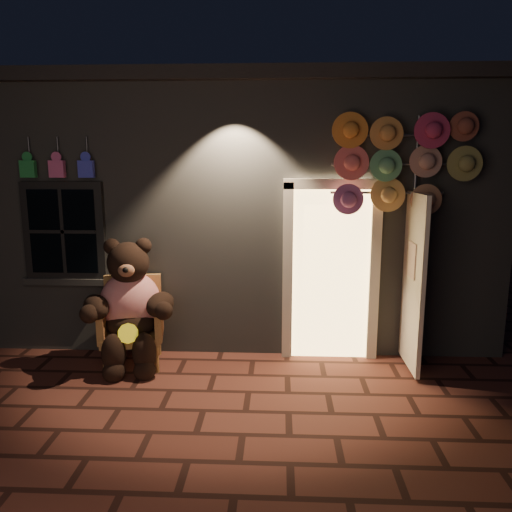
{
  "coord_description": "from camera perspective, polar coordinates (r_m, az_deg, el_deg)",
  "views": [
    {
      "loc": [
        0.73,
        -4.46,
        2.41
      ],
      "look_at": [
        0.47,
        1.0,
        1.35
      ],
      "focal_mm": 35.0,
      "sensor_mm": 36.0,
      "label": 1
    }
  ],
  "objects": [
    {
      "name": "ground",
      "position": [
        5.12,
        -6.06,
        -17.15
      ],
      "size": [
        60.0,
        60.0,
        0.0
      ],
      "primitive_type": "plane",
      "color": "#582B22",
      "rests_on": "ground"
    },
    {
      "name": "shop_building",
      "position": [
        8.51,
        -2.18,
        6.42
      ],
      "size": [
        7.3,
        5.95,
        3.51
      ],
      "color": "slate",
      "rests_on": "ground"
    },
    {
      "name": "wicker_armchair",
      "position": [
        6.18,
        -13.92,
        -7.21
      ],
      "size": [
        0.81,
        0.76,
        1.03
      ],
      "rotation": [
        0.0,
        0.0,
        0.19
      ],
      "color": "#A98541",
      "rests_on": "ground"
    },
    {
      "name": "teddy_bear",
      "position": [
        5.99,
        -14.23,
        -5.57
      ],
      "size": [
        1.11,
        0.96,
        1.56
      ],
      "rotation": [
        0.0,
        0.0,
        0.19
      ],
      "color": "red",
      "rests_on": "ground"
    },
    {
      "name": "hat_rack",
      "position": [
        5.9,
        16.3,
        10.07
      ],
      "size": [
        1.66,
        0.22,
        2.92
      ],
      "color": "#59595E",
      "rests_on": "ground"
    }
  ]
}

